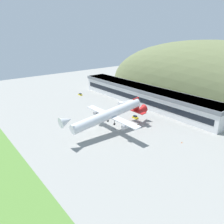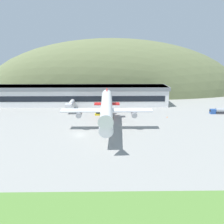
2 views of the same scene
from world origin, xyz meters
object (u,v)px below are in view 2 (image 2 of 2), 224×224
traffic_cone_1 (167,117)px  cargo_airplane (107,109)px  terminal_building (73,94)px  service_car_1 (98,114)px  fuel_truck (218,111)px  jetway_0 (70,104)px  traffic_cone_0 (113,118)px

traffic_cone_1 → cargo_airplane: bearing=-149.0°
terminal_building → cargo_airplane: bearing=-65.7°
cargo_airplane → service_car_1: cargo_airplane is taller
terminal_building → fuel_truck: (79.73, -21.55, -5.29)m
jetway_0 → traffic_cone_0: size_ratio=25.22×
jetway_0 → fuel_truck: 79.29m
cargo_airplane → traffic_cone_0: bearing=79.5°
cargo_airplane → traffic_cone_1: bearing=31.0°
traffic_cone_0 → traffic_cone_1: (26.92, 0.96, 0.00)m
terminal_building → traffic_cone_1: terminal_building is taller
jetway_0 → traffic_cone_0: bearing=-29.7°
jetway_0 → cargo_airplane: (20.13, -30.40, 5.12)m
traffic_cone_0 → jetway_0: bearing=150.3°
jetway_0 → traffic_cone_1: 51.84m
service_car_1 → fuel_truck: (63.43, 1.89, 0.78)m
terminal_building → traffic_cone_1: 58.47m
fuel_truck → traffic_cone_1: (-28.81, -6.45, -1.19)m
jetway_0 → cargo_airplane: 36.82m
cargo_airplane → jetway_0: bearing=123.5°
traffic_cone_0 → traffic_cone_1: 26.93m
cargo_airplane → traffic_cone_0: size_ratio=89.26×
traffic_cone_0 → traffic_cone_1: same height
service_car_1 → cargo_airplane: bearing=-78.7°
terminal_building → service_car_1: size_ratio=31.92×
fuel_truck → cargo_airplane: bearing=-157.4°
service_car_1 → traffic_cone_1: service_car_1 is taller
traffic_cone_1 → terminal_building: bearing=151.2°
fuel_truck → service_car_1: bearing=-178.3°
terminal_building → cargo_airplane: 50.63m
cargo_airplane → service_car_1: bearing=101.3°
traffic_cone_0 → traffic_cone_1: bearing=2.0°
terminal_building → service_car_1: terminal_building is taller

